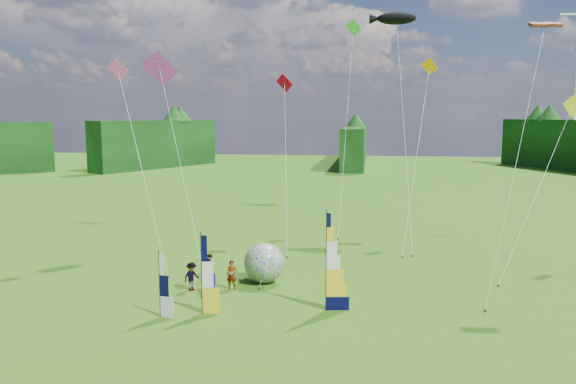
# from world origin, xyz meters

# --- Properties ---
(ground) EXTENTS (220.00, 220.00, 0.00)m
(ground) POSITION_xyz_m (0.00, 0.00, 0.00)
(ground) COLOR #436618
(ground) RESTS_ON ground
(treeline_ring) EXTENTS (210.00, 210.00, 8.00)m
(treeline_ring) POSITION_xyz_m (0.00, 0.00, 4.00)
(treeline_ring) COLOR #165316
(treeline_ring) RESTS_ON ground
(turbine_right) EXTENTS (8.00, 1.20, 30.00)m
(turbine_right) POSITION_xyz_m (45.00, 102.00, 15.00)
(turbine_right) COLOR silver
(turbine_right) RESTS_ON ground
(feather_banner_main) EXTENTS (1.29, 0.32, 4.77)m
(feather_banner_main) POSITION_xyz_m (1.10, 2.25, 2.39)
(feather_banner_main) COLOR black
(feather_banner_main) RESTS_ON ground
(side_banner_left) EXTENTS (1.05, 0.18, 3.80)m
(side_banner_left) POSITION_xyz_m (-4.67, 0.97, 1.90)
(side_banner_left) COLOR yellow
(side_banner_left) RESTS_ON ground
(side_banner_far) EXTENTS (0.91, 0.29, 3.04)m
(side_banner_far) POSITION_xyz_m (-6.46, 0.23, 1.52)
(side_banner_far) COLOR white
(side_banner_far) RESTS_ON ground
(bol_inflatable) EXTENTS (2.91, 2.91, 2.26)m
(bol_inflatable) POSITION_xyz_m (-2.71, 6.36, 1.13)
(bol_inflatable) COLOR #002C9D
(bol_inflatable) RESTS_ON ground
(spectator_a) EXTENTS (0.59, 0.40, 1.59)m
(spectator_a) POSITION_xyz_m (-4.19, 4.84, 0.80)
(spectator_a) COLOR #66594C
(spectator_a) RESTS_ON ground
(spectator_b) EXTENTS (0.82, 0.61, 1.52)m
(spectator_b) POSITION_xyz_m (-5.86, 6.37, 0.76)
(spectator_b) COLOR #66594C
(spectator_b) RESTS_ON ground
(spectator_c) EXTENTS (0.85, 1.03, 1.54)m
(spectator_c) POSITION_xyz_m (-6.29, 4.34, 0.77)
(spectator_c) COLOR #66594C
(spectator_c) RESTS_ON ground
(spectator_d) EXTENTS (1.02, 0.62, 1.62)m
(spectator_d) POSITION_xyz_m (-3.58, 7.24, 0.81)
(spectator_d) COLOR #66594C
(spectator_d) RESTS_ON ground
(camp_chair) EXTENTS (0.74, 0.74, 1.09)m
(camp_chair) POSITION_xyz_m (-5.11, 3.71, 0.54)
(camp_chair) COLOR #0D0A4D
(camp_chair) RESTS_ON ground
(kite_whale) EXTENTS (7.78, 15.32, 19.04)m
(kite_whale) POSITION_xyz_m (5.50, 19.21, 9.52)
(kite_whale) COLOR black
(kite_whale) RESTS_ON ground
(kite_rainbow_delta) EXTENTS (12.07, 12.76, 14.70)m
(kite_rainbow_delta) POSITION_xyz_m (-9.47, 11.98, 7.35)
(kite_rainbow_delta) COLOR #FF0D04
(kite_rainbow_delta) RESTS_ON ground
(kite_parafoil) EXTENTS (7.62, 9.90, 15.83)m
(kite_parafoil) POSITION_xyz_m (10.52, 6.27, 7.91)
(kite_parafoil) COLOR #CC4426
(kite_parafoil) RESTS_ON ground
(small_kite_red) EXTENTS (7.03, 11.14, 13.06)m
(small_kite_red) POSITION_xyz_m (-2.95, 16.12, 6.53)
(small_kite_red) COLOR red
(small_kite_red) RESTS_ON ground
(small_kite_orange) EXTENTS (5.58, 11.64, 14.31)m
(small_kite_orange) POSITION_xyz_m (6.41, 17.61, 7.15)
(small_kite_orange) COLOR orange
(small_kite_orange) RESTS_ON ground
(small_kite_yellow) EXTENTS (11.82, 13.11, 11.24)m
(small_kite_yellow) POSITION_xyz_m (13.18, 11.61, 5.62)
(small_kite_yellow) COLOR yellow
(small_kite_yellow) RESTS_ON ground
(small_kite_pink) EXTENTS (8.88, 9.21, 13.62)m
(small_kite_pink) POSITION_xyz_m (-11.05, 9.33, 6.81)
(small_kite_pink) COLOR #CC4A8B
(small_kite_pink) RESTS_ON ground
(small_kite_green) EXTENTS (7.39, 11.72, 18.25)m
(small_kite_green) POSITION_xyz_m (1.07, 22.62, 9.12)
(small_kite_green) COLOR #25971C
(small_kite_green) RESTS_ON ground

